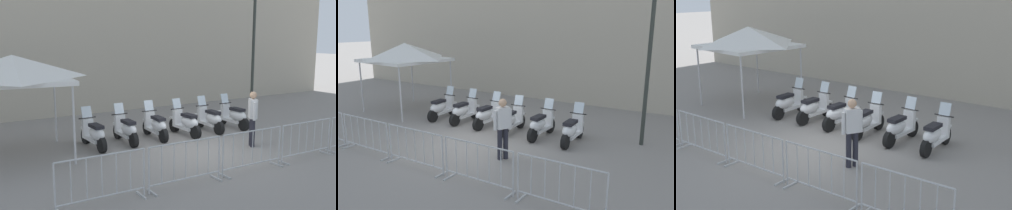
# 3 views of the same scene
# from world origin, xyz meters

# --- Properties ---
(ground_plane) EXTENTS (120.00, 120.00, 0.00)m
(ground_plane) POSITION_xyz_m (0.00, 0.00, 0.00)
(ground_plane) COLOR gray
(motorcycle_0) EXTENTS (0.60, 1.72, 1.24)m
(motorcycle_0) POSITION_xyz_m (-2.88, 1.53, 0.45)
(motorcycle_0) COLOR black
(motorcycle_0) RESTS_ON ground
(motorcycle_1) EXTENTS (0.56, 1.73, 1.24)m
(motorcycle_1) POSITION_xyz_m (-1.79, 1.66, 0.45)
(motorcycle_1) COLOR black
(motorcycle_1) RESTS_ON ground
(motorcycle_2) EXTENTS (0.56, 1.72, 1.24)m
(motorcycle_2) POSITION_xyz_m (-0.70, 1.75, 0.45)
(motorcycle_2) COLOR black
(motorcycle_2) RESTS_ON ground
(motorcycle_3) EXTENTS (0.61, 1.72, 1.24)m
(motorcycle_3) POSITION_xyz_m (0.42, 1.70, 0.45)
(motorcycle_3) COLOR black
(motorcycle_3) RESTS_ON ground
(motorcycle_4) EXTENTS (0.56, 1.73, 1.24)m
(motorcycle_4) POSITION_xyz_m (1.50, 1.85, 0.45)
(motorcycle_4) COLOR black
(motorcycle_4) RESTS_ON ground
(motorcycle_5) EXTENTS (0.58, 1.73, 1.24)m
(motorcycle_5) POSITION_xyz_m (2.60, 1.92, 0.45)
(motorcycle_5) COLOR black
(motorcycle_5) RESTS_ON ground
(barrier_segment_1) EXTENTS (1.94, 0.58, 1.07)m
(barrier_segment_1) POSITION_xyz_m (-1.85, -2.40, 0.52)
(barrier_segment_1) COLOR #B2B5B7
(barrier_segment_1) RESTS_ON ground
(barrier_segment_2) EXTENTS (1.94, 0.58, 1.07)m
(barrier_segment_2) POSITION_xyz_m (0.18, -2.23, 0.52)
(barrier_segment_2) COLOR #B2B5B7
(barrier_segment_2) RESTS_ON ground
(barrier_segment_3) EXTENTS (1.94, 0.58, 1.07)m
(barrier_segment_3) POSITION_xyz_m (2.21, -2.07, 0.52)
(barrier_segment_3) COLOR #B2B5B7
(barrier_segment_3) RESTS_ON ground
(barrier_segment_4) EXTENTS (1.94, 0.58, 1.07)m
(barrier_segment_4) POSITION_xyz_m (4.23, -1.91, 0.52)
(barrier_segment_4) COLOR #B2B5B7
(barrier_segment_4) RESTS_ON ground
(street_lamp) EXTENTS (0.36, 0.36, 5.25)m
(street_lamp) POSITION_xyz_m (4.39, 3.18, 3.21)
(street_lamp) COLOR #2D332D
(street_lamp) RESTS_ON ground
(officer_near_row_end) EXTENTS (0.35, 0.50, 1.73)m
(officer_near_row_end) POSITION_xyz_m (1.63, -0.37, 0.98)
(officer_near_row_end) COLOR #23232D
(officer_near_row_end) RESTS_ON ground
(canopy_tent) EXTENTS (2.94, 2.94, 2.91)m
(canopy_tent) POSITION_xyz_m (-5.08, 1.61, 2.52)
(canopy_tent) COLOR silver
(canopy_tent) RESTS_ON ground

